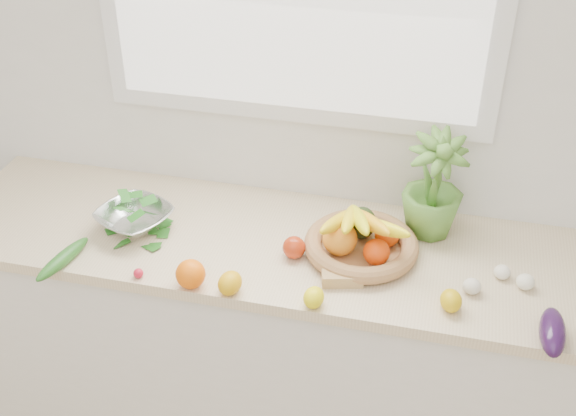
% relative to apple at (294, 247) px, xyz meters
% --- Properties ---
extents(back_wall, '(4.50, 0.02, 2.70)m').
position_rel_apple_xyz_m(back_wall, '(-0.08, 0.37, 0.41)').
color(back_wall, white).
rests_on(back_wall, ground).
extents(counter_cabinet, '(2.20, 0.58, 0.86)m').
position_rel_apple_xyz_m(counter_cabinet, '(-0.08, 0.07, -0.51)').
color(counter_cabinet, silver).
rests_on(counter_cabinet, ground).
extents(countertop, '(2.24, 0.62, 0.04)m').
position_rel_apple_xyz_m(countertop, '(-0.08, 0.07, -0.06)').
color(countertop, beige).
rests_on(countertop, counter_cabinet).
extents(orange_loose, '(0.12, 0.12, 0.09)m').
position_rel_apple_xyz_m(orange_loose, '(-0.27, -0.21, 0.01)').
color(orange_loose, '#FF6808').
rests_on(orange_loose, countertop).
extents(lemon_a, '(0.07, 0.08, 0.06)m').
position_rel_apple_xyz_m(lemon_a, '(0.11, -0.21, -0.01)').
color(lemon_a, yellow).
rests_on(lemon_a, countertop).
extents(lemon_b, '(0.08, 0.10, 0.07)m').
position_rel_apple_xyz_m(lemon_b, '(-0.15, -0.21, -0.00)').
color(lemon_b, '#DE9F0C').
rests_on(lemon_b, countertop).
extents(lemon_c, '(0.08, 0.09, 0.06)m').
position_rel_apple_xyz_m(lemon_c, '(0.50, -0.13, -0.01)').
color(lemon_c, gold).
rests_on(lemon_c, countertop).
extents(apple, '(0.10, 0.10, 0.07)m').
position_rel_apple_xyz_m(apple, '(0.00, 0.00, 0.00)').
color(apple, '#AC2B0D').
rests_on(apple, countertop).
extents(ginger, '(0.13, 0.08, 0.04)m').
position_rel_apple_xyz_m(ginger, '(0.17, -0.10, -0.02)').
color(ginger, tan).
rests_on(ginger, countertop).
extents(garlic_a, '(0.06, 0.06, 0.04)m').
position_rel_apple_xyz_m(garlic_a, '(0.64, 0.05, -0.01)').
color(garlic_a, silver).
rests_on(garlic_a, countertop).
extents(garlic_b, '(0.07, 0.07, 0.05)m').
position_rel_apple_xyz_m(garlic_b, '(0.71, 0.01, -0.01)').
color(garlic_b, white).
rests_on(garlic_b, countertop).
extents(garlic_c, '(0.07, 0.07, 0.05)m').
position_rel_apple_xyz_m(garlic_c, '(0.55, -0.04, -0.01)').
color(garlic_c, silver).
rests_on(garlic_c, countertop).
extents(eggplant, '(0.07, 0.19, 0.08)m').
position_rel_apple_xyz_m(eggplant, '(0.77, -0.21, 0.00)').
color(eggplant, '#270E36').
rests_on(eggplant, countertop).
extents(cucumber, '(0.09, 0.25, 0.04)m').
position_rel_apple_xyz_m(cucumber, '(-0.69, -0.21, -0.01)').
color(cucumber, '#225B1B').
rests_on(cucumber, countertop).
extents(radish, '(0.04, 0.04, 0.03)m').
position_rel_apple_xyz_m(radish, '(-0.44, -0.21, -0.02)').
color(radish, red).
rests_on(radish, countertop).
extents(potted_herb, '(0.25, 0.25, 0.36)m').
position_rel_apple_xyz_m(potted_herb, '(0.40, 0.24, 0.15)').
color(potted_herb, '#548A32').
rests_on(potted_herb, countertop).
extents(fruit_basket, '(0.47, 0.47, 0.19)m').
position_rel_apple_xyz_m(fruit_basket, '(0.20, 0.07, 0.02)').
color(fruit_basket, tan).
rests_on(fruit_basket, countertop).
extents(colander_with_spinach, '(0.31, 0.31, 0.12)m').
position_rel_apple_xyz_m(colander_with_spinach, '(-0.55, 0.02, 0.03)').
color(colander_with_spinach, white).
rests_on(colander_with_spinach, countertop).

